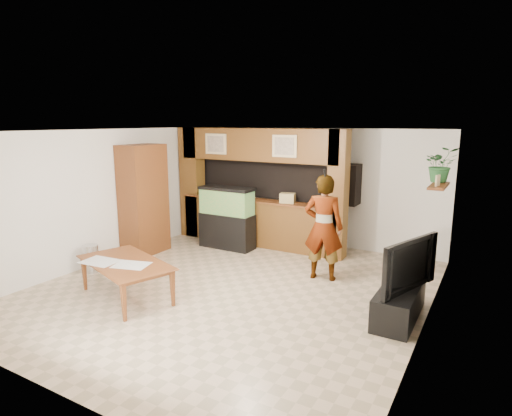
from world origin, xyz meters
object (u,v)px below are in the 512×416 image
Objects in this scene: aquarium at (227,218)px; dining_table at (124,280)px; person at (323,227)px; pantry_cabinet at (144,200)px; television at (402,263)px.

aquarium is 3.13m from dining_table.
dining_table is at bearing 34.25° from person.
person is (3.83, 0.40, -0.21)m from pantry_cabinet.
television is (4.03, -1.67, 0.16)m from aquarium.
aquarium is at bearing 40.81° from pantry_cabinet.
aquarium is 0.80× the size of dining_table.
pantry_cabinet is 5.39m from television.
aquarium is at bearing -26.98° from person.
pantry_cabinet reaches higher than dining_table.
television is 0.68× the size of person.
aquarium is 2.63m from person.
pantry_cabinet is 1.80× the size of television.
television is at bearing -22.31° from aquarium.
pantry_cabinet is 1.22× the size of person.
aquarium is 1.06× the size of television.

